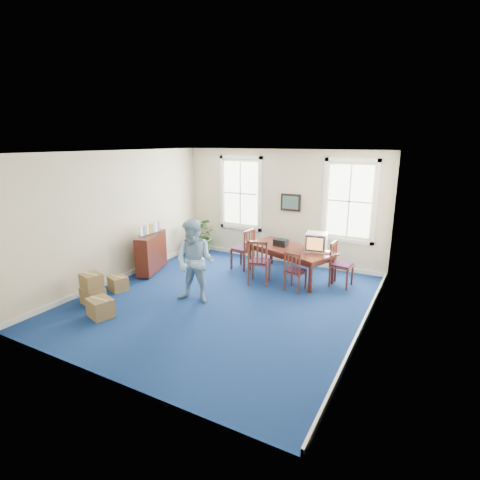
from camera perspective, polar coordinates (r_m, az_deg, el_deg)
The scene contains 25 objects.
floor at distance 8.41m, azimuth -2.58°, elevation -9.11°, with size 6.50×6.50×0.00m, color navy.
ceiling at distance 7.68m, azimuth -2.86°, elevation 13.25°, with size 6.50×6.50×0.00m, color white.
wall_back at distance 10.75m, azimuth 6.29°, elevation 5.07°, with size 6.50×6.50×0.00m, color beige.
wall_front at distance 5.49m, azimuth -20.57°, elevation -5.44°, with size 6.50×6.50×0.00m, color beige.
wall_left at distance 9.76m, azimuth -18.01°, elevation 3.42°, with size 6.50×6.50×0.00m, color beige.
wall_right at distance 6.89m, azimuth 19.21°, elevation -1.27°, with size 6.50×6.50×0.00m, color beige.
baseboard_back at distance 11.09m, azimuth 6.01°, elevation -2.82°, with size 6.00×0.04×0.12m, color white.
baseboard_left at distance 10.14m, azimuth -17.20°, elevation -5.15°, with size 0.04×6.50×0.12m, color white.
baseboard_right at distance 7.45m, azimuth 17.94°, elevation -12.70°, with size 0.04×6.50×0.12m, color white.
window_left at distance 11.23m, azimuth 0.11°, elevation 7.13°, with size 1.40×0.12×2.20m, color white, non-canonical shape.
window_right at distance 10.13m, azimuth 16.33°, elevation 5.68°, with size 1.40×0.12×2.20m, color white, non-canonical shape.
wall_picture at distance 10.57m, azimuth 7.72°, elevation 5.68°, with size 0.58×0.06×0.48m, color black, non-canonical shape.
conference_table at distance 9.74m, azimuth 7.45°, elevation -3.35°, with size 2.29×1.04×0.78m, color #4A1911, non-canonical shape.
crt_tv at distance 9.40m, azimuth 11.53°, elevation -0.28°, with size 0.50×0.54×0.45m, color #B7B7BC, non-canonical shape.
game_console at distance 9.33m, azimuth 13.21°, elevation -1.78°, with size 0.15×0.19×0.05m, color white.
equipment_bag at distance 9.74m, azimuth 6.22°, elevation -0.38°, with size 0.35×0.23×0.17m, color black.
chair_near_left at distance 9.17m, azimuth 2.97°, elevation -3.26°, with size 0.51×0.51×1.13m, color maroon, non-canonical shape.
chair_near_right at distance 8.86m, azimuth 8.46°, elevation -4.67°, with size 0.43×0.43×0.95m, color maroon, non-canonical shape.
chair_end_left at distance 10.22m, azimuth 0.38°, elevation -1.33°, with size 0.51×0.51×1.13m, color maroon, non-canonical shape.
chair_end_right at distance 9.32m, azimuth 15.27°, elevation -3.64°, with size 0.48×0.48×1.08m, color maroon, non-canonical shape.
man at distance 8.08m, azimuth -6.89°, elevation -3.29°, with size 0.89×0.69×1.82m, color #87ADCA.
credenza at distance 10.23m, azimuth -13.34°, elevation -2.10°, with size 0.36×1.27×1.00m, color #4A1911.
brochure_rack at distance 10.05m, azimuth -13.48°, elevation 1.42°, with size 0.12×0.67×0.30m, color #99999E, non-canonical shape.
potted_plant at distance 11.47m, azimuth -5.89°, elevation 0.66°, with size 1.10×0.96×1.22m, color #26461C.
cardboard_boxes at distance 8.62m, azimuth -20.37°, elevation -6.89°, with size 1.25×1.25×0.72m, color olive, non-canonical shape.
Camera 1 is at (3.98, -6.57, 3.42)m, focal length 28.00 mm.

